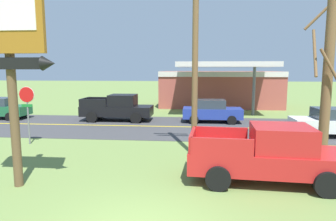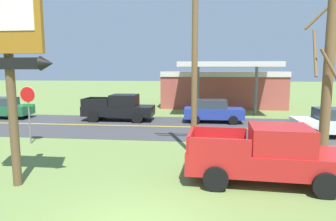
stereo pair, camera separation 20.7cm
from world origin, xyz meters
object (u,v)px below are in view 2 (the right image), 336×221
Objects in this scene: gas_station at (222,88)px; pickup_black_on_road at (120,108)px; pickup_red_parked_on_lawn at (267,155)px; car_white_near_lane at (333,123)px; motel_sign at (7,47)px; bare_tree at (328,76)px; car_green_mid_lane at (3,108)px; utility_pole at (195,53)px; stop_sign at (28,105)px; car_blue_far_lane at (213,111)px.

gas_station is 12.55m from pickup_black_on_road.
car_white_near_lane is at bearing 54.96° from pickup_red_parked_on_lawn.
pickup_black_on_road is at bearing 90.25° from motel_sign.
bare_tree is at bearing -37.66° from pickup_black_on_road.
bare_tree reaches higher than car_white_near_lane.
gas_station reaches higher than car_green_mid_lane.
bare_tree is 1.40× the size of pickup_black_on_road.
motel_sign is 1.23× the size of pickup_red_parked_on_lawn.
utility_pole reaches higher than pickup_black_on_road.
pickup_black_on_road is (2.71, 7.27, -1.06)m from stop_sign.
stop_sign is 12.12m from car_blue_far_lane.
stop_sign reaches higher than car_green_mid_lane.
stop_sign is 7.83m from pickup_black_on_road.
car_white_near_lane is (13.42, -4.00, -0.13)m from pickup_black_on_road.
motel_sign is 0.90× the size of bare_tree.
pickup_red_parked_on_lawn is at bearing -89.78° from gas_station.
stop_sign is 13.98m from bare_tree.
motel_sign is 16.16m from car_green_mid_lane.
car_green_mid_lane is (-9.32, 0.00, -0.13)m from pickup_black_on_road.
stop_sign is 9.89m from car_green_mid_lane.
stop_sign is 8.84m from utility_pole.
pickup_red_parked_on_lawn is at bearing -54.20° from pickup_black_on_road.
motel_sign is 16.33m from car_white_near_lane.
utility_pole reaches higher than car_green_mid_lane.
pickup_black_on_road is at bearing -0.00° from car_green_mid_lane.
motel_sign is 1.56× the size of car_green_mid_lane.
utility_pole is (8.42, -1.08, 2.46)m from stop_sign.
car_white_near_lane is (5.27, -13.49, -1.11)m from gas_station.
motel_sign is 1.56× the size of car_blue_far_lane.
gas_station is at bearing 99.33° from bare_tree.
car_blue_far_lane is (-6.51, 4.00, 0.00)m from car_white_near_lane.
pickup_black_on_road reaches higher than car_white_near_lane.
stop_sign is at bearing 159.25° from pickup_red_parked_on_lawn.
gas_station is (10.86, 16.76, -0.08)m from stop_sign.
pickup_black_on_road is (-11.12, 8.58, -2.58)m from bare_tree.
car_blue_far_lane is (1.20, 8.35, -3.66)m from utility_pole.
pickup_black_on_road is 14.01m from car_white_near_lane.
utility_pole is (5.65, 4.30, 0.01)m from motel_sign.
gas_station reaches higher than pickup_red_parked_on_lawn.
pickup_black_on_road is 6.91m from car_blue_far_lane.
stop_sign is at bearing -122.95° from gas_station.
utility_pole is 1.99× the size of car_white_near_lane.
bare_tree is 1.73× the size of car_white_near_lane.
bare_tree is 1.73× the size of car_blue_far_lane.
utility_pole is 0.70× the size of gas_station.
pickup_red_parked_on_lawn is 20.93m from car_green_mid_lane.
utility_pole is 5.50m from bare_tree.
stop_sign is 0.70× the size of car_green_mid_lane.
stop_sign is 16.51m from car_white_near_lane.
pickup_red_parked_on_lawn is (0.08, -20.90, -0.98)m from gas_station.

